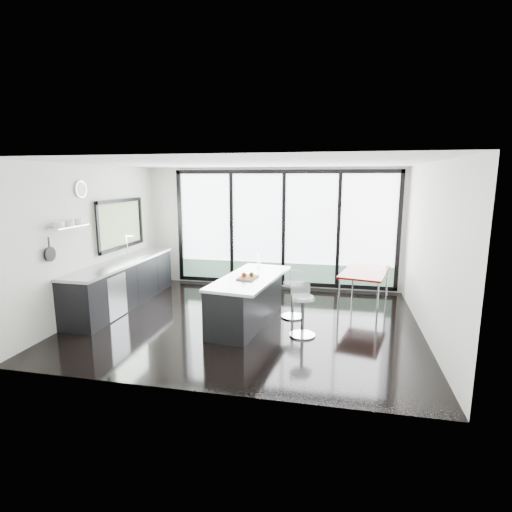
% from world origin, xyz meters
% --- Properties ---
extents(floor, '(6.00, 5.00, 0.00)m').
position_xyz_m(floor, '(0.00, 0.00, 0.00)').
color(floor, black).
rests_on(floor, ground).
extents(ceiling, '(6.00, 5.00, 0.00)m').
position_xyz_m(ceiling, '(0.00, 0.00, 2.80)').
color(ceiling, white).
rests_on(ceiling, wall_back).
extents(wall_back, '(6.00, 0.09, 2.80)m').
position_xyz_m(wall_back, '(0.27, 2.47, 1.27)').
color(wall_back, silver).
rests_on(wall_back, ground).
extents(wall_front, '(6.00, 0.00, 2.80)m').
position_xyz_m(wall_front, '(0.00, -2.50, 1.40)').
color(wall_front, silver).
rests_on(wall_front, ground).
extents(wall_left, '(0.26, 5.00, 2.80)m').
position_xyz_m(wall_left, '(-2.97, 0.27, 1.56)').
color(wall_left, silver).
rests_on(wall_left, ground).
extents(wall_right, '(0.00, 5.00, 2.80)m').
position_xyz_m(wall_right, '(3.00, 0.00, 1.40)').
color(wall_right, silver).
rests_on(wall_right, ground).
extents(counter_cabinets, '(0.69, 3.24, 1.36)m').
position_xyz_m(counter_cabinets, '(-2.67, 0.40, 0.46)').
color(counter_cabinets, black).
rests_on(counter_cabinets, floor).
extents(island, '(1.17, 2.21, 1.12)m').
position_xyz_m(island, '(0.02, -0.09, 0.44)').
color(island, black).
rests_on(island, floor).
extents(bar_stool_near, '(0.56, 0.56, 0.67)m').
position_xyz_m(bar_stool_near, '(1.04, -0.48, 0.34)').
color(bar_stool_near, silver).
rests_on(bar_stool_near, floor).
extents(bar_stool_far, '(0.54, 0.54, 0.67)m').
position_xyz_m(bar_stool_far, '(0.78, 0.38, 0.33)').
color(bar_stool_far, silver).
rests_on(bar_stool_far, floor).
extents(red_table, '(1.10, 1.55, 0.75)m').
position_xyz_m(red_table, '(2.10, 1.22, 0.38)').
color(red_table, '#720A05').
rests_on(red_table, floor).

